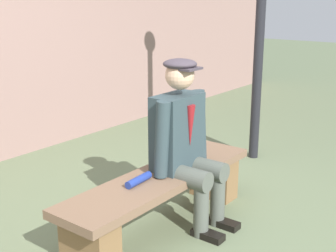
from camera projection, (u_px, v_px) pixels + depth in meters
ground_plane at (162, 227)px, 3.45m from camera, size 30.00×30.00×0.00m
bench at (162, 193)px, 3.37m from camera, size 1.78×0.44×0.42m
seated_man at (185, 139)px, 3.37m from camera, size 0.57×0.59×1.24m
rolled_magazine at (139, 180)px, 3.17m from camera, size 0.24×0.07×0.05m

